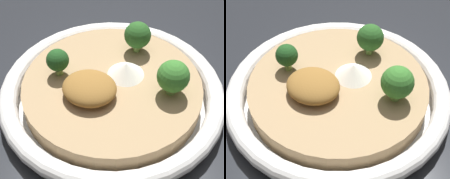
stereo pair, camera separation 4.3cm
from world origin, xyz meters
TOP-DOWN VIEW (x-y plane):
  - ground_plane at (0.00, 0.00)m, footprint 6.00×6.00m
  - risotto_bowl at (0.00, 0.00)m, footprint 0.28×0.28m
  - cheese_sprinkle at (-0.01, -0.02)m, footprint 0.05×0.05m
  - crispy_onion_garnish at (0.02, 0.03)m, footprint 0.07×0.06m
  - broccoli_front_left at (-0.07, -0.01)m, footprint 0.04×0.04m
  - broccoli_back_right at (0.07, 0.01)m, footprint 0.03×0.03m
  - broccoli_front at (-0.01, -0.07)m, footprint 0.04×0.04m

SIDE VIEW (x-z plane):
  - ground_plane at x=0.00m, z-range 0.00..0.00m
  - risotto_bowl at x=0.00m, z-range 0.00..0.03m
  - cheese_sprinkle at x=-0.01m, z-range 0.03..0.05m
  - crispy_onion_garnish at x=0.02m, z-range 0.03..0.06m
  - broccoli_back_right at x=0.07m, z-range 0.04..0.07m
  - broccoli_front at x=-0.01m, z-range 0.04..0.08m
  - broccoli_front_left at x=-0.07m, z-range 0.04..0.08m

